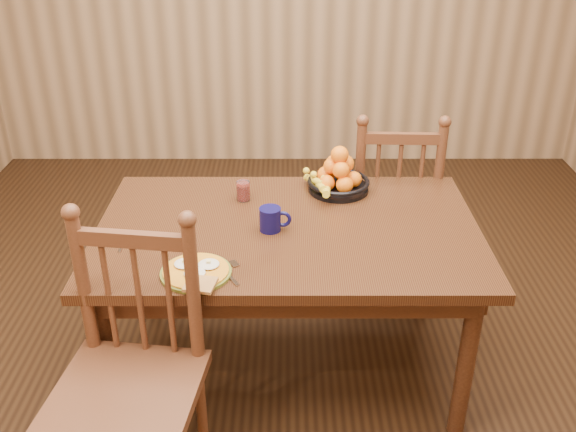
{
  "coord_description": "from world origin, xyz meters",
  "views": [
    {
      "loc": [
        -0.0,
        -2.35,
        2.05
      ],
      "look_at": [
        0.0,
        0.0,
        0.8
      ],
      "focal_mm": 40.0,
      "sensor_mm": 36.0,
      "label": 1
    }
  ],
  "objects_px": {
    "dining_table": "(288,244)",
    "breakfast_plate": "(196,272)",
    "chair_near": "(130,378)",
    "coffee_mug": "(271,219)",
    "chair_far": "(392,207)",
    "fruit_bowl": "(337,177)"
  },
  "relations": [
    {
      "from": "breakfast_plate",
      "to": "coffee_mug",
      "type": "xyz_separation_m",
      "value": [
        0.27,
        0.34,
        0.04
      ]
    },
    {
      "from": "fruit_bowl",
      "to": "chair_near",
      "type": "bearing_deg",
      "value": -127.3
    },
    {
      "from": "chair_far",
      "to": "fruit_bowl",
      "type": "bearing_deg",
      "value": 46.47
    },
    {
      "from": "fruit_bowl",
      "to": "chair_far",
      "type": "bearing_deg",
      "value": 44.29
    },
    {
      "from": "breakfast_plate",
      "to": "chair_far",
      "type": "bearing_deg",
      "value": 49.27
    },
    {
      "from": "chair_far",
      "to": "chair_near",
      "type": "distance_m",
      "value": 1.72
    },
    {
      "from": "coffee_mug",
      "to": "fruit_bowl",
      "type": "distance_m",
      "value": 0.48
    },
    {
      "from": "chair_near",
      "to": "coffee_mug",
      "type": "height_order",
      "value": "chair_near"
    },
    {
      "from": "dining_table",
      "to": "chair_far",
      "type": "distance_m",
      "value": 0.87
    },
    {
      "from": "chair_near",
      "to": "chair_far",
      "type": "bearing_deg",
      "value": 57.97
    },
    {
      "from": "dining_table",
      "to": "chair_near",
      "type": "bearing_deg",
      "value": -129.34
    },
    {
      "from": "dining_table",
      "to": "chair_far",
      "type": "height_order",
      "value": "chair_far"
    },
    {
      "from": "dining_table",
      "to": "breakfast_plate",
      "type": "bearing_deg",
      "value": -132.64
    },
    {
      "from": "chair_far",
      "to": "breakfast_plate",
      "type": "height_order",
      "value": "chair_far"
    },
    {
      "from": "chair_near",
      "to": "breakfast_plate",
      "type": "xyz_separation_m",
      "value": [
        0.21,
        0.3,
        0.24
      ]
    },
    {
      "from": "chair_far",
      "to": "coffee_mug",
      "type": "distance_m",
      "value": 0.97
    },
    {
      "from": "breakfast_plate",
      "to": "fruit_bowl",
      "type": "distance_m",
      "value": 0.91
    },
    {
      "from": "coffee_mug",
      "to": "dining_table",
      "type": "bearing_deg",
      "value": 21.91
    },
    {
      "from": "breakfast_plate",
      "to": "fruit_bowl",
      "type": "relative_size",
      "value": 0.91
    },
    {
      "from": "dining_table",
      "to": "fruit_bowl",
      "type": "height_order",
      "value": "fruit_bowl"
    },
    {
      "from": "breakfast_plate",
      "to": "chair_near",
      "type": "bearing_deg",
      "value": -124.78
    },
    {
      "from": "dining_table",
      "to": "breakfast_plate",
      "type": "height_order",
      "value": "breakfast_plate"
    }
  ]
}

